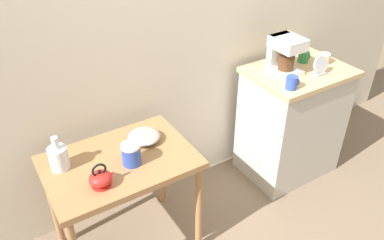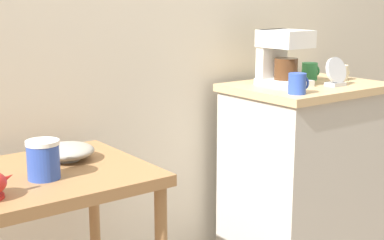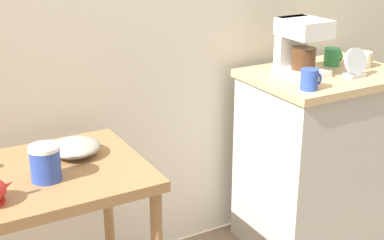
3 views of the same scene
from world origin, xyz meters
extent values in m
cube|color=#9E7044|center=(-0.66, 0.01, 0.72)|extent=(0.84, 0.58, 0.04)
cylinder|color=#9E7044|center=(-0.28, 0.26, 0.35)|extent=(0.04, 0.04, 0.70)
cube|color=#BCB7AD|center=(0.78, 0.07, 0.44)|extent=(0.70, 0.51, 0.87)
cube|color=tan|center=(0.78, 0.07, 0.89)|extent=(0.73, 0.54, 0.04)
cylinder|color=#9E998C|center=(-0.46, 0.10, 0.74)|extent=(0.09, 0.09, 0.01)
ellipsoid|color=#9E998C|center=(-0.46, 0.10, 0.77)|extent=(0.20, 0.20, 0.05)
cone|color=red|center=(-0.76, -0.14, 0.79)|extent=(0.06, 0.03, 0.04)
cylinder|color=#2D4CAD|center=(-0.61, -0.06, 0.79)|extent=(0.11, 0.11, 0.11)
cylinder|color=white|center=(-0.61, -0.06, 0.86)|extent=(0.11, 0.11, 0.01)
cube|color=white|center=(0.65, 0.09, 0.92)|extent=(0.18, 0.22, 0.03)
cube|color=white|center=(0.65, 0.18, 1.04)|extent=(0.16, 0.05, 0.26)
cube|color=white|center=(0.65, 0.09, 1.13)|extent=(0.18, 0.22, 0.08)
cylinder|color=#4C2D19|center=(0.65, 0.08, 0.99)|extent=(0.11, 0.11, 0.10)
cylinder|color=beige|center=(1.00, 0.05, 0.95)|extent=(0.08, 0.08, 0.08)
torus|color=beige|center=(1.04, 0.05, 0.95)|extent=(0.01, 0.05, 0.05)
cylinder|color=#2D4CAD|center=(0.52, -0.11, 0.95)|extent=(0.08, 0.08, 0.09)
torus|color=#2D4CAD|center=(0.56, -0.11, 0.95)|extent=(0.01, 0.06, 0.06)
cylinder|color=#338C4C|center=(0.89, 0.15, 0.95)|extent=(0.08, 0.08, 0.09)
torus|color=#338C4C|center=(0.93, 0.15, 0.95)|extent=(0.01, 0.06, 0.06)
cube|color=#B2B5BA|center=(0.83, -0.06, 0.92)|extent=(0.09, 0.06, 0.02)
cylinder|color=#B2B5BA|center=(0.83, -0.06, 0.98)|extent=(0.12, 0.05, 0.12)
cylinder|color=black|center=(0.83, -0.06, 0.98)|extent=(0.11, 0.04, 0.10)
camera|label=1|loc=(-1.21, -1.66, 2.14)|focal=36.17mm
camera|label=2|loc=(-1.27, -1.75, 1.31)|focal=52.46mm
camera|label=3|loc=(-1.01, -1.81, 1.60)|focal=51.19mm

